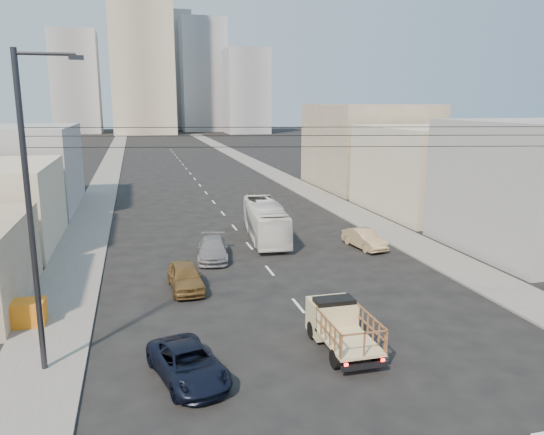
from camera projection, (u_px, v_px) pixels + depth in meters
name	position (u px, v px, depth m)	size (l,w,h in m)	color
ground	(363.00, 384.00, 19.51)	(420.00, 420.00, 0.00)	black
sidewalk_left	(109.00, 169.00, 82.90)	(3.50, 180.00, 0.12)	slate
sidewalk_right	(256.00, 165.00, 88.62)	(3.50, 180.00, 0.12)	slate
lane_dashes	(197.00, 182.00, 69.68)	(0.15, 104.00, 0.01)	silver
flatbed_pickup	(341.00, 324.00, 22.20)	(1.95, 4.41, 1.90)	#CFBE8B
navy_pickup	(188.00, 364.00, 19.74)	(2.10, 4.54, 1.26)	black
city_bus	(265.00, 220.00, 40.32)	(2.35, 10.05, 2.80)	white
sedan_brown	(185.00, 277.00, 29.31)	(1.73, 4.31, 1.47)	brown
sedan_tan	(364.00, 239.00, 37.74)	(1.43, 4.11, 1.35)	tan
sedan_grey	(213.00, 249.00, 35.06)	(1.95, 4.79, 1.39)	gray
streetlamp_left	(32.00, 208.00, 19.16)	(2.36, 0.25, 12.00)	#2D2D33
overhead_wires	(354.00, 136.00, 19.04)	(23.01, 5.02, 0.72)	black
crate_stack	(25.00, 313.00, 24.36)	(1.80, 1.20, 1.14)	orange
bldg_right_near	(537.00, 187.00, 36.44)	(10.00, 12.00, 9.00)	#9A9A9C
bldg_right_mid	(434.00, 170.00, 49.92)	(11.00, 14.00, 8.00)	beige
bldg_right_far	(368.00, 146.00, 64.98)	(12.00, 16.00, 10.00)	gray
bldg_left_far	(9.00, 169.00, 50.84)	(12.00, 16.00, 8.00)	#9A9A9C
high_rise_tower	(141.00, 41.00, 173.13)	(20.00, 20.00, 60.00)	tan
midrise_ne	(203.00, 76.00, 194.80)	(16.00, 16.00, 40.00)	gray
midrise_nw	(76.00, 83.00, 179.99)	(15.00, 15.00, 34.00)	gray
midrise_back	(167.00, 72.00, 205.66)	(18.00, 18.00, 44.00)	#9A9A9C
midrise_east	(246.00, 92.00, 180.05)	(14.00, 14.00, 28.00)	gray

